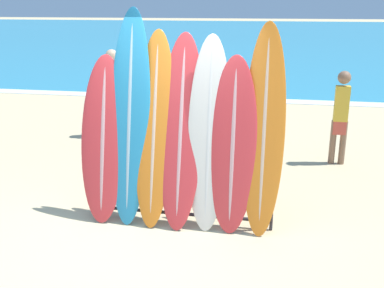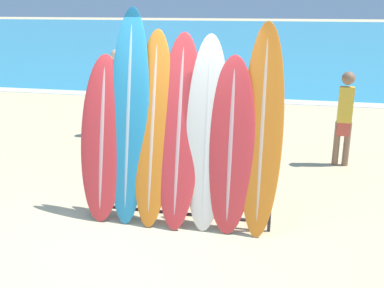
{
  "view_description": "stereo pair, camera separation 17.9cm",
  "coord_description": "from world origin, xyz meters",
  "px_view_note": "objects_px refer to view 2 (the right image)",
  "views": [
    {
      "loc": [
        1.45,
        -4.42,
        2.66
      ],
      "look_at": [
        0.38,
        1.41,
        0.8
      ],
      "focal_mm": 42.0,
      "sensor_mm": 36.0,
      "label": 1
    },
    {
      "loc": [
        1.63,
        -4.39,
        2.66
      ],
      "look_at": [
        0.38,
        1.41,
        0.8
      ],
      "focal_mm": 42.0,
      "sensor_mm": 36.0,
      "label": 2
    }
  ],
  "objects_px": {
    "surfboard_slot_6": "(262,131)",
    "surfboard_rack": "(178,191)",
    "person_near_water": "(118,90)",
    "surfboard_slot_4": "(207,135)",
    "surfboard_slot_0": "(103,139)",
    "surfboard_slot_3": "(179,132)",
    "person_mid_beach": "(345,115)",
    "surfboard_slot_1": "(129,117)",
    "surfboard_slot_5": "(231,146)",
    "surfboard_slot_2": "(153,129)"
  },
  "relations": [
    {
      "from": "surfboard_slot_6",
      "to": "surfboard_rack",
      "type": "bearing_deg",
      "value": -175.11
    },
    {
      "from": "person_near_water",
      "to": "surfboard_rack",
      "type": "bearing_deg",
      "value": -9.05
    },
    {
      "from": "surfboard_slot_4",
      "to": "surfboard_slot_6",
      "type": "height_order",
      "value": "surfboard_slot_6"
    },
    {
      "from": "surfboard_slot_0",
      "to": "surfboard_slot_4",
      "type": "xyz_separation_m",
      "value": [
        1.32,
        0.02,
        0.13
      ]
    },
    {
      "from": "surfboard_slot_0",
      "to": "surfboard_slot_3",
      "type": "distance_m",
      "value": 0.99
    },
    {
      "from": "surfboard_slot_6",
      "to": "person_mid_beach",
      "type": "bearing_deg",
      "value": 64.59
    },
    {
      "from": "person_near_water",
      "to": "person_mid_beach",
      "type": "distance_m",
      "value": 4.42
    },
    {
      "from": "surfboard_slot_3",
      "to": "surfboard_slot_6",
      "type": "bearing_deg",
      "value": 0.19
    },
    {
      "from": "surfboard_rack",
      "to": "surfboard_slot_4",
      "type": "distance_m",
      "value": 0.81
    },
    {
      "from": "surfboard_slot_3",
      "to": "person_mid_beach",
      "type": "distance_m",
      "value": 3.39
    },
    {
      "from": "person_mid_beach",
      "to": "surfboard_slot_4",
      "type": "bearing_deg",
      "value": 55.71
    },
    {
      "from": "surfboard_slot_4",
      "to": "surfboard_rack",
      "type": "bearing_deg",
      "value": -170.51
    },
    {
      "from": "surfboard_slot_4",
      "to": "person_near_water",
      "type": "bearing_deg",
      "value": 125.31
    },
    {
      "from": "surfboard_rack",
      "to": "surfboard_slot_6",
      "type": "height_order",
      "value": "surfboard_slot_6"
    },
    {
      "from": "surfboard_slot_1",
      "to": "surfboard_slot_4",
      "type": "relative_size",
      "value": 1.13
    },
    {
      "from": "surfboard_slot_3",
      "to": "surfboard_slot_6",
      "type": "distance_m",
      "value": 1.0
    },
    {
      "from": "surfboard_slot_1",
      "to": "surfboard_slot_6",
      "type": "height_order",
      "value": "surfboard_slot_1"
    },
    {
      "from": "surfboard_slot_1",
      "to": "surfboard_rack",
      "type": "bearing_deg",
      "value": -8.58
    },
    {
      "from": "surfboard_rack",
      "to": "surfboard_slot_1",
      "type": "bearing_deg",
      "value": 171.42
    },
    {
      "from": "surfboard_slot_4",
      "to": "surfboard_slot_5",
      "type": "distance_m",
      "value": 0.32
    },
    {
      "from": "surfboard_rack",
      "to": "person_mid_beach",
      "type": "height_order",
      "value": "person_mid_beach"
    },
    {
      "from": "surfboard_slot_4",
      "to": "surfboard_slot_0",
      "type": "bearing_deg",
      "value": -178.93
    },
    {
      "from": "surfboard_slot_0",
      "to": "person_near_water",
      "type": "bearing_deg",
      "value": 108.06
    },
    {
      "from": "surfboard_slot_4",
      "to": "surfboard_slot_6",
      "type": "bearing_deg",
      "value": 2.46
    },
    {
      "from": "surfboard_slot_3",
      "to": "person_near_water",
      "type": "height_order",
      "value": "surfboard_slot_3"
    },
    {
      "from": "surfboard_slot_0",
      "to": "surfboard_slot_5",
      "type": "bearing_deg",
      "value": -0.38
    },
    {
      "from": "surfboard_slot_1",
      "to": "surfboard_slot_4",
      "type": "xyz_separation_m",
      "value": [
        0.99,
        -0.04,
        -0.15
      ]
    },
    {
      "from": "surfboard_slot_5",
      "to": "person_mid_beach",
      "type": "height_order",
      "value": "surfboard_slot_5"
    },
    {
      "from": "surfboard_slot_3",
      "to": "surfboard_rack",
      "type": "bearing_deg",
      "value": -87.28
    },
    {
      "from": "surfboard_slot_4",
      "to": "person_near_water",
      "type": "distance_m",
      "value": 4.27
    },
    {
      "from": "surfboard_rack",
      "to": "person_near_water",
      "type": "height_order",
      "value": "person_near_water"
    },
    {
      "from": "surfboard_slot_2",
      "to": "surfboard_slot_3",
      "type": "distance_m",
      "value": 0.33
    },
    {
      "from": "surfboard_slot_2",
      "to": "surfboard_slot_5",
      "type": "relative_size",
      "value": 1.13
    },
    {
      "from": "surfboard_slot_4",
      "to": "surfboard_slot_6",
      "type": "distance_m",
      "value": 0.65
    },
    {
      "from": "surfboard_slot_1",
      "to": "surfboard_slot_6",
      "type": "relative_size",
      "value": 1.06
    },
    {
      "from": "surfboard_slot_2",
      "to": "surfboard_slot_6",
      "type": "relative_size",
      "value": 0.96
    },
    {
      "from": "surfboard_slot_0",
      "to": "surfboard_slot_1",
      "type": "bearing_deg",
      "value": 11.14
    },
    {
      "from": "surfboard_rack",
      "to": "surfboard_slot_4",
      "type": "xyz_separation_m",
      "value": [
        0.34,
        0.06,
        0.74
      ]
    },
    {
      "from": "surfboard_slot_5",
      "to": "person_near_water",
      "type": "relative_size",
      "value": 1.17
    },
    {
      "from": "surfboard_slot_6",
      "to": "person_near_water",
      "type": "relative_size",
      "value": 1.38
    },
    {
      "from": "surfboard_rack",
      "to": "surfboard_slot_0",
      "type": "relative_size",
      "value": 1.11
    },
    {
      "from": "surfboard_slot_4",
      "to": "person_near_water",
      "type": "xyz_separation_m",
      "value": [
        -2.46,
        3.48,
        -0.19
      ]
    },
    {
      "from": "surfboard_slot_1",
      "to": "person_mid_beach",
      "type": "height_order",
      "value": "surfboard_slot_1"
    },
    {
      "from": "surfboard_slot_3",
      "to": "person_near_water",
      "type": "xyz_separation_m",
      "value": [
        -2.12,
        3.45,
        -0.19
      ]
    },
    {
      "from": "surfboard_slot_1",
      "to": "surfboard_slot_3",
      "type": "height_order",
      "value": "surfboard_slot_1"
    },
    {
      "from": "surfboard_slot_3",
      "to": "surfboard_slot_2",
      "type": "bearing_deg",
      "value": 179.56
    },
    {
      "from": "surfboard_rack",
      "to": "surfboard_slot_4",
      "type": "relative_size",
      "value": 0.99
    },
    {
      "from": "surfboard_slot_1",
      "to": "surfboard_slot_2",
      "type": "height_order",
      "value": "surfboard_slot_1"
    },
    {
      "from": "surfboard_slot_2",
      "to": "surfboard_slot_5",
      "type": "bearing_deg",
      "value": -3.69
    },
    {
      "from": "surfboard_slot_1",
      "to": "surfboard_slot_6",
      "type": "xyz_separation_m",
      "value": [
        1.64,
        -0.01,
        -0.08
      ]
    }
  ]
}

